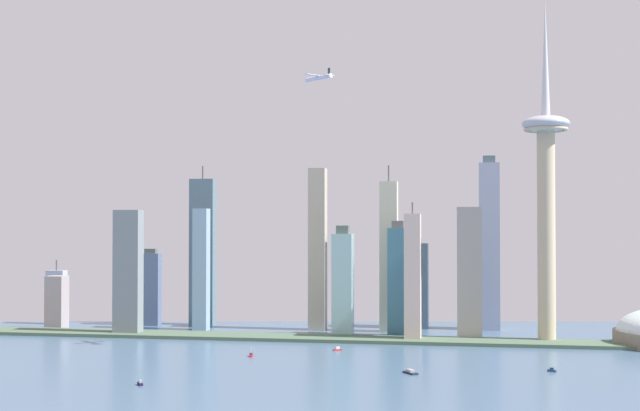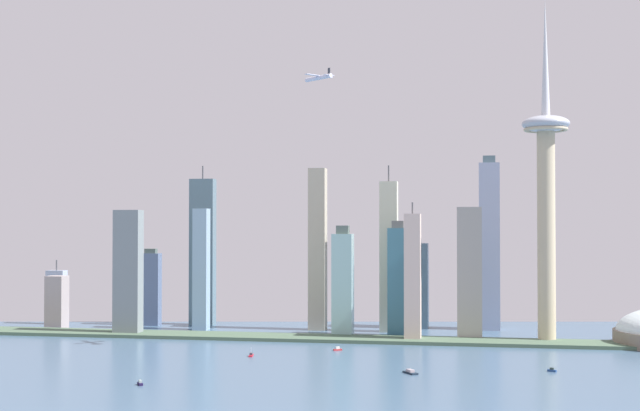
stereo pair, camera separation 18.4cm
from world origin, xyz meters
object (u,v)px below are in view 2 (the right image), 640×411
at_px(skyscraper_0, 56,297).
at_px(skyscraper_4, 203,252).
at_px(skyscraper_12, 470,273).
at_px(boat_2, 552,370).
at_px(skyscraper_3, 389,256).
at_px(skyscraper_13, 343,284).
at_px(skyscraper_9, 318,249).
at_px(airplane, 318,78).
at_px(skyscraper_11, 57,302).
at_px(skyscraper_2, 151,288).
at_px(skyscraper_7, 413,277).
at_px(boat_3, 410,372).
at_px(boat_4, 338,349).
at_px(skyscraper_1, 201,269).
at_px(skyscraper_8, 489,245).
at_px(boat_1, 140,383).
at_px(skyscraper_6, 416,286).
at_px(skyscraper_10, 398,281).
at_px(boat_0, 251,355).
at_px(skyscraper_5, 128,273).
at_px(observation_tower, 546,180).

relative_size(skyscraper_0, skyscraper_4, 0.40).
bearing_deg(skyscraper_12, boat_2, -70.80).
relative_size(skyscraper_3, skyscraper_13, 1.57).
bearing_deg(skyscraper_9, airplane, -79.54).
bearing_deg(skyscraper_11, skyscraper_3, 6.14).
bearing_deg(skyscraper_11, skyscraper_4, 24.57).
xyz_separation_m(skyscraper_2, skyscraper_7, (293.04, -84.00, 19.98)).
relative_size(skyscraper_2, skyscraper_3, 0.49).
xyz_separation_m(skyscraper_3, boat_3, (41.15, -252.50, -76.40)).
relative_size(boat_2, boat_4, 0.90).
bearing_deg(skyscraper_1, skyscraper_8, 10.89).
bearing_deg(skyscraper_3, boat_3, -80.74).
bearing_deg(skyscraper_8, boat_1, -123.01).
distance_m(skyscraper_2, skyscraper_6, 289.70).
bearing_deg(skyscraper_8, boat_4, -126.17).
relative_size(skyscraper_4, skyscraper_10, 1.54).
relative_size(boat_0, boat_1, 1.50).
height_order(skyscraper_6, skyscraper_7, skyscraper_7).
height_order(skyscraper_6, skyscraper_9, skyscraper_9).
distance_m(skyscraper_5, skyscraper_6, 301.20).
bearing_deg(skyscraper_10, skyscraper_4, 164.95).
distance_m(skyscraper_10, skyscraper_12, 71.86).
height_order(skyscraper_11, boat_2, skyscraper_11).
height_order(observation_tower, skyscraper_7, observation_tower).
bearing_deg(airplane, skyscraper_0, 13.97).
height_order(skyscraper_11, boat_3, skyscraper_11).
distance_m(skyscraper_6, boat_2, 291.43).
height_order(boat_0, boat_1, boat_0).
distance_m(boat_4, airplane, 239.54).
height_order(skyscraper_2, skyscraper_6, skyscraper_6).
relative_size(skyscraper_12, boat_0, 11.30).
bearing_deg(skyscraper_4, boat_0, -62.61).
bearing_deg(skyscraper_5, boat_4, -16.99).
bearing_deg(skyscraper_0, skyscraper_10, -5.66).
height_order(observation_tower, skyscraper_8, observation_tower).
height_order(observation_tower, skyscraper_1, observation_tower).
distance_m(observation_tower, skyscraper_13, 218.88).
distance_m(skyscraper_1, boat_0, 206.85).
bearing_deg(skyscraper_3, boat_4, -102.01).
bearing_deg(skyscraper_7, observation_tower, 6.94).
relative_size(skyscraper_6, airplane, 3.06).
xyz_separation_m(skyscraper_10, boat_4, (-43.14, -110.94, -53.57)).
bearing_deg(boat_2, skyscraper_8, -51.86).
bearing_deg(skyscraper_13, skyscraper_2, 164.95).
xyz_separation_m(observation_tower, skyscraper_9, (-229.10, 59.52, -67.11)).
relative_size(skyscraper_12, boat_3, 8.49).
distance_m(skyscraper_3, skyscraper_7, 80.15).
bearing_deg(skyscraper_9, skyscraper_13, -55.66).
height_order(skyscraper_2, skyscraper_10, skyscraper_10).
relative_size(skyscraper_2, skyscraper_10, 0.74).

